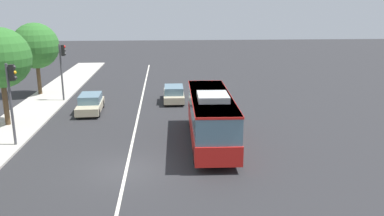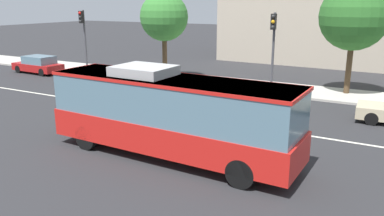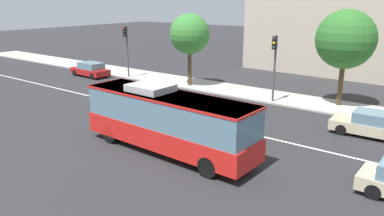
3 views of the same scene
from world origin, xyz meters
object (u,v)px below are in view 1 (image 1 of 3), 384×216
object	(u,v)px
traffic_light_mid_block	(12,90)
sedan_beige	(174,94)
traffic_light_near_corner	(62,63)
street_tree_kerbside_left	(0,58)
sedan_beige_ahead	(90,104)
street_tree_kerbside_right	(36,46)
transit_bus	(211,115)

from	to	relation	value
traffic_light_mid_block	sedan_beige	bearing A→B (deg)	44.47
traffic_light_near_corner	traffic_light_mid_block	world-z (taller)	same
sedan_beige	traffic_light_mid_block	bearing A→B (deg)	138.44
sedan_beige	street_tree_kerbside_left	size ratio (longest dim) A/B	0.64
traffic_light_near_corner	street_tree_kerbside_left	size ratio (longest dim) A/B	0.73
sedan_beige_ahead	street_tree_kerbside_right	world-z (taller)	street_tree_kerbside_right
street_tree_kerbside_left	street_tree_kerbside_right	xyz separation A→B (m)	(10.25, 0.73, -0.18)
transit_bus	sedan_beige	distance (m)	11.44
sedan_beige_ahead	traffic_light_mid_block	distance (m)	8.93
traffic_light_near_corner	street_tree_kerbside_right	bearing A→B (deg)	132.00
sedan_beige	traffic_light_near_corner	world-z (taller)	traffic_light_near_corner
sedan_beige_ahead	traffic_light_near_corner	bearing A→B (deg)	-144.93
transit_bus	street_tree_kerbside_right	size ratio (longest dim) A/B	1.45
transit_bus	street_tree_kerbside_right	world-z (taller)	street_tree_kerbside_right
sedan_beige_ahead	transit_bus	bearing A→B (deg)	45.80
street_tree_kerbside_left	transit_bus	bearing A→B (deg)	-107.77
sedan_beige_ahead	traffic_light_mid_block	size ratio (longest dim) A/B	0.88
transit_bus	traffic_light_near_corner	bearing A→B (deg)	46.56
sedan_beige	street_tree_kerbside_right	bearing A→B (deg)	75.17
sedan_beige_ahead	street_tree_kerbside_right	xyz separation A→B (m)	(6.72, 6.03, 4.06)
sedan_beige	traffic_light_near_corner	xyz separation A→B (m)	(0.80, 9.88, 2.84)
sedan_beige_ahead	street_tree_kerbside_left	size ratio (longest dim) A/B	0.64
transit_bus	street_tree_kerbside_right	xyz separation A→B (m)	(14.81, 14.97, 2.98)
sedan_beige	street_tree_kerbside_right	distance (m)	14.05
sedan_beige	street_tree_kerbside_left	xyz separation A→B (m)	(-6.64, 12.22, 4.24)
sedan_beige	sedan_beige_ahead	world-z (taller)	same
transit_bus	traffic_light_near_corner	xyz separation A→B (m)	(12.00, 11.90, 1.75)
transit_bus	sedan_beige	xyz separation A→B (m)	(11.20, 2.02, -1.09)
traffic_light_near_corner	street_tree_kerbside_left	distance (m)	7.92
sedan_beige_ahead	street_tree_kerbside_left	distance (m)	7.65
transit_bus	traffic_light_near_corner	size ratio (longest dim) A/B	1.94
transit_bus	traffic_light_mid_block	distance (m)	12.15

